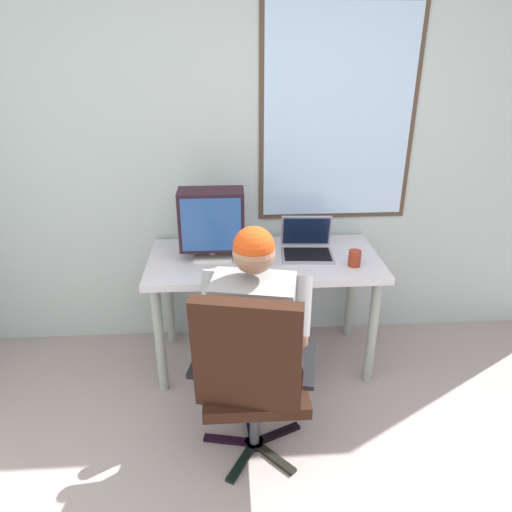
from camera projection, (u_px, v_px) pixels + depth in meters
wall_rear at (284, 143)px, 3.02m from camera, size 4.51×0.08×2.72m
desk at (264, 272)px, 2.95m from camera, size 1.40×0.66×0.75m
office_chair at (251, 373)px, 2.20m from camera, size 0.64×0.59×1.00m
person_seated at (258, 327)px, 2.42m from camera, size 0.60×0.83×1.22m
crt_monitor at (212, 221)px, 2.81m from camera, size 0.38×0.20×0.42m
laptop at (307, 244)px, 2.94m from camera, size 0.33×0.31×0.22m
wine_glass at (264, 251)px, 2.74m from camera, size 0.08×0.08×0.15m
coffee_mug at (355, 258)px, 2.78m from camera, size 0.07×0.07×0.10m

